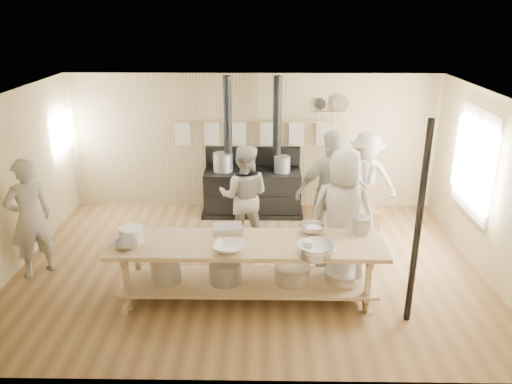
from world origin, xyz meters
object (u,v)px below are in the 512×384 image
at_px(cook_far_left, 30,218).
at_px(cook_center, 343,214).
at_px(stove, 252,187).
at_px(chair, 366,219).
at_px(cook_left, 244,196).
at_px(prep_table, 247,265).
at_px(cook_by_window, 366,179).
at_px(cook_right, 332,193).
at_px(roasting_pan, 228,228).

xyz_separation_m(cook_far_left, cook_center, (4.50, 0.07, 0.07)).
relative_size(stove, cook_center, 1.35).
distance_m(stove, cook_center, 2.71).
xyz_separation_m(cook_far_left, chair, (5.17, 1.56, -0.65)).
height_order(cook_left, chair, cook_left).
bearing_deg(chair, prep_table, -139.96).
bearing_deg(cook_far_left, cook_center, 136.58).
bearing_deg(cook_left, cook_by_window, -150.18).
xyz_separation_m(stove, cook_center, (1.35, -2.31, 0.44)).
distance_m(cook_far_left, cook_right, 4.51).
relative_size(cook_right, chair, 2.44).
xyz_separation_m(cook_far_left, roasting_pan, (2.87, -0.31, -0.00)).
distance_m(prep_table, cook_left, 1.69).
distance_m(prep_table, cook_by_window, 3.33).
xyz_separation_m(cook_left, chair, (2.12, 0.54, -0.62)).
bearing_deg(stove, prep_table, -90.04).
xyz_separation_m(cook_far_left, cook_by_window, (5.19, 1.97, -0.05)).
height_order(stove, chair, stove).
relative_size(cook_center, cook_right, 0.96).
height_order(cook_center, cook_right, cook_right).
height_order(cook_right, chair, cook_right).
height_order(stove, cook_right, stove).
distance_m(stove, cook_by_window, 2.12).
relative_size(cook_center, cook_by_window, 1.13).
relative_size(cook_left, roasting_pan, 4.23).
bearing_deg(cook_center, prep_table, 42.69).
distance_m(prep_table, chair, 3.00).
relative_size(prep_table, cook_by_window, 2.12).
bearing_deg(prep_table, cook_left, 93.30).
distance_m(cook_far_left, chair, 5.44).
bearing_deg(cook_far_left, cook_by_window, 156.38).
bearing_deg(roasting_pan, chair, 39.04).
distance_m(stove, cook_far_left, 3.96).
relative_size(cook_right, roasting_pan, 4.92).
distance_m(cook_left, cook_by_window, 2.35).
relative_size(cook_far_left, cook_left, 1.04).
relative_size(stove, cook_right, 1.30).
bearing_deg(chair, cook_left, -172.96).
xyz_separation_m(stove, cook_left, (-0.10, -1.36, 0.34)).
xyz_separation_m(prep_table, cook_by_window, (2.05, 2.60, 0.33)).
bearing_deg(chair, cook_far_left, -170.45).
relative_size(stove, cook_left, 1.51).
bearing_deg(roasting_pan, stove, 84.17).
bearing_deg(cook_center, cook_far_left, 15.97).
distance_m(cook_by_window, roasting_pan, 3.25).
bearing_deg(cook_left, cook_right, 178.36).
xyz_separation_m(stove, cook_far_left, (-3.14, -2.38, 0.37)).
height_order(stove, cook_left, stove).
height_order(stove, prep_table, stove).
relative_size(prep_table, cook_right, 1.80).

